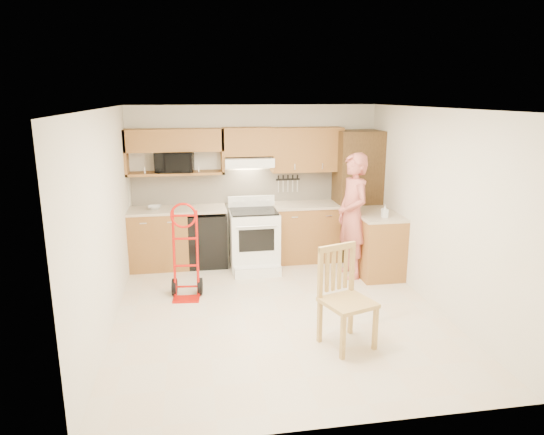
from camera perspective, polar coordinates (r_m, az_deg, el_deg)
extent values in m
cube|color=beige|center=(6.29, 0.76, -10.97)|extent=(4.00, 4.50, 0.02)
cube|color=white|center=(5.70, 0.85, 12.65)|extent=(4.00, 4.50, 0.02)
cube|color=silver|center=(8.05, -2.07, 4.04)|extent=(4.00, 0.02, 2.50)
cube|color=silver|center=(3.77, 6.99, -7.88)|extent=(4.00, 0.02, 2.50)
cube|color=silver|center=(5.86, -18.92, -0.54)|extent=(0.02, 4.50, 2.50)
cube|color=silver|center=(6.52, 18.46, 0.93)|extent=(0.02, 4.50, 2.50)
cube|color=beige|center=(8.04, -2.04, 3.66)|extent=(3.92, 0.03, 0.55)
cube|color=brown|center=(7.89, -12.96, -2.51)|extent=(0.90, 0.60, 0.90)
cube|color=black|center=(7.88, -7.50, -2.47)|extent=(0.60, 0.60, 0.85)
cube|color=brown|center=(8.08, 4.12, -1.77)|extent=(1.14, 0.60, 0.90)
cube|color=#B8A88E|center=(7.75, -10.94, 0.91)|extent=(1.50, 0.63, 0.04)
cube|color=#B8A88E|center=(7.97, 4.18, 1.48)|extent=(1.14, 0.63, 0.04)
cube|color=brown|center=(7.61, 11.93, -3.06)|extent=(0.60, 1.00, 0.90)
cube|color=#B8A88E|center=(7.48, 12.11, 0.38)|extent=(0.63, 1.00, 0.04)
cube|color=#53381A|center=(8.17, 9.80, 2.56)|extent=(0.70, 0.60, 2.10)
cube|color=brown|center=(7.72, -11.29, 8.82)|extent=(1.50, 0.33, 0.34)
cube|color=brown|center=(7.78, -11.11, 5.08)|extent=(1.50, 0.33, 0.04)
cube|color=brown|center=(7.77, -2.83, 8.81)|extent=(0.76, 0.33, 0.44)
cube|color=brown|center=(7.95, 4.06, 7.89)|extent=(1.14, 0.33, 0.70)
cube|color=white|center=(7.74, -2.74, 6.48)|extent=(0.76, 0.46, 0.14)
imported|color=black|center=(7.76, -11.26, 6.38)|extent=(0.61, 0.44, 0.32)
imported|color=#B75B50|center=(7.29, 9.35, 0.18)|extent=(0.52, 0.72, 1.85)
imported|color=white|center=(7.20, 12.98, 0.72)|extent=(0.09, 0.09, 0.19)
imported|color=white|center=(7.76, -13.48, 1.14)|extent=(0.22, 0.22, 0.05)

